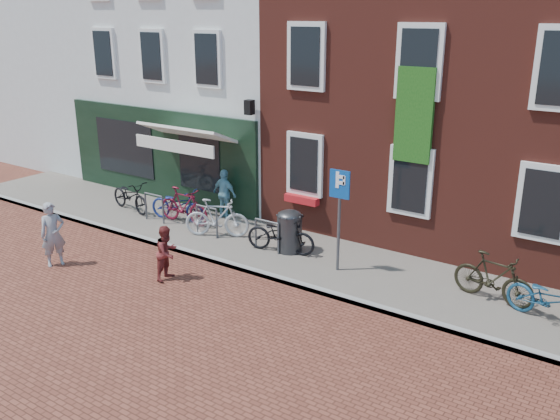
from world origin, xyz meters
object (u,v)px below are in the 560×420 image
Objects in this scene: litter_bin at (290,229)px; bicycle_6 at (550,300)px; woman at (53,234)px; bicycle_1 at (184,206)px; bicycle_2 at (178,205)px; boy at (167,253)px; bicycle_0 at (130,196)px; bicycle_4 at (281,234)px; bicycle_3 at (217,218)px; cafe_person at (225,194)px; parking_sign at (339,203)px; bicycle_5 at (493,278)px.

bicycle_6 is at bearing -1.75° from litter_bin.
woman is 3.86m from bicycle_1.
litter_bin is at bearing -100.68° from bicycle_2.
bicycle_1 is at bearing 30.82° from boy.
bicycle_6 is (9.83, -0.23, -0.05)m from bicycle_1.
bicycle_0 and bicycle_4 have the same top height.
bicycle_4 is (2.04, 0.05, -0.05)m from bicycle_3.
bicycle_4 is at bearing -115.88° from bicycle_3.
cafe_person is at bearing -33.87° from bicycle_1.
bicycle_4 is at bearing -26.20° from woman.
woman is 0.88× the size of bicycle_6.
parking_sign is 2.09m from bicycle_4.
parking_sign is at bearing -58.02° from boy.
parking_sign is 1.35× the size of bicycle_6.
parking_sign is at bearing -103.69° from bicycle_2.
litter_bin is 1.93m from parking_sign.
woman is 0.91× the size of bicycle_3.
bicycle_2 is 3.83m from bicycle_4.
bicycle_4 is (3.50, -0.22, -0.05)m from bicycle_1.
bicycle_0 is 5.64m from bicycle_4.
litter_bin reaches higher than bicycle_4.
bicycle_0 is 11.97m from bicycle_6.
parking_sign is 6.90m from woman.
woman is 1.08× the size of cafe_person.
parking_sign reaches higher than bicycle_0.
bicycle_0 is at bearing 51.11° from boy.
bicycle_3 is at bearing 126.56° from cafe_person.
parking_sign is 1.39× the size of bicycle_3.
bicycle_2 is (-5.54, 0.45, -1.19)m from parking_sign.
bicycle_1 is 0.33m from bicycle_2.
bicycle_6 is at bearing -95.29° from bicycle_5.
parking_sign is 1.35× the size of bicycle_2.
bicycle_1 is at bearing -77.52° from bicycle_0.
bicycle_5 is at bearing -98.92° from bicycle_4.
cafe_person is at bearing 162.78° from parking_sign.
cafe_person reaches higher than bicycle_5.
cafe_person is 0.84× the size of bicycle_3.
litter_bin is at bearing -79.27° from bicycle_0.
cafe_person is 0.81× the size of bicycle_2.
bicycle_5 is at bearing -44.11° from woman.
bicycle_2 is at bearing 49.59° from cafe_person.
cafe_person is 3.02m from bicycle_0.
bicycle_6 is (7.70, 2.59, -0.07)m from boy.
bicycle_3 is at bearing 178.42° from parking_sign.
bicycle_2 is 1.00× the size of bicycle_6.
boy is (-1.52, -2.78, -0.05)m from litter_bin.
bicycle_3 is 0.97× the size of bicycle_6.
boy is 0.74× the size of bicycle_1.
parking_sign is 1.35× the size of bicycle_4.
cafe_person is 1.39m from bicycle_2.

